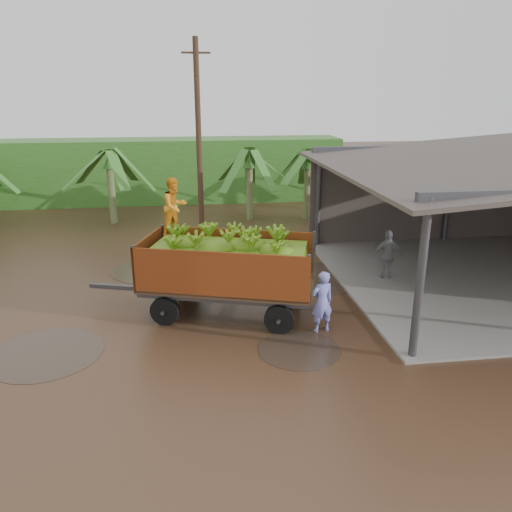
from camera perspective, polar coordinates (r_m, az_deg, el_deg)
The scene contains 7 objects.
ground at distance 15.21m, azimuth -7.35°, elevation -5.92°, with size 100.00×100.00×0.00m, color black.
hedge_north at distance 30.28m, azimuth -11.73°, elevation 9.55°, with size 22.00×3.00×3.60m, color #2D661E.
banana_trailer at distance 14.26m, azimuth -3.31°, elevation -1.11°, with size 6.79×3.68×3.91m.
man_blue at distance 13.48m, azimuth 7.55°, elevation -5.20°, with size 0.63×0.41×1.72m, color #7E83E6.
man_grey at distance 17.58m, azimuth 14.82°, elevation 0.07°, with size 1.04×0.43×1.77m, color gray.
utility_pole at distance 22.12m, azimuth -6.55°, elevation 13.04°, with size 1.20×0.24×8.33m.
banana_plants at distance 20.46m, azimuth -25.53°, elevation 4.21°, with size 25.02×20.42×4.32m.
Camera 1 is at (0.06, -13.89, 6.20)m, focal length 35.00 mm.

